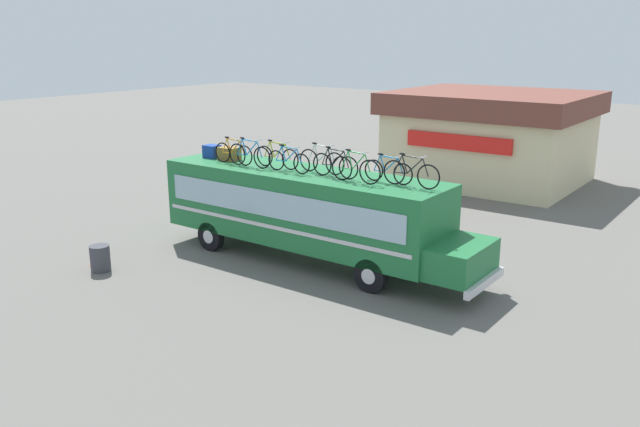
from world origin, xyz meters
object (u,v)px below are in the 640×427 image
(rooftop_bicycle_2, at_px, (249,155))
(rooftop_bicycle_6, at_px, (335,165))
(rooftop_bicycle_5, at_px, (322,161))
(rooftop_bicycle_9, at_px, (411,173))
(rooftop_bicycle_1, at_px, (233,153))
(rooftop_bicycle_4, at_px, (289,161))
(luggage_bag_2, at_px, (229,154))
(trash_bin, at_px, (100,258))
(rooftop_bicycle_7, at_px, (356,169))
(rooftop_bicycle_8, at_px, (388,171))
(bus, at_px, (308,209))
(luggage_bag_1, at_px, (212,151))
(traffic_cone, at_px, (94,259))
(rooftop_bicycle_3, at_px, (277,156))

(rooftop_bicycle_2, relative_size, rooftop_bicycle_6, 1.07)
(rooftop_bicycle_5, relative_size, rooftop_bicycle_9, 0.95)
(rooftop_bicycle_1, bearing_deg, rooftop_bicycle_4, 0.62)
(luggage_bag_2, relative_size, rooftop_bicycle_6, 0.41)
(luggage_bag_2, relative_size, trash_bin, 0.82)
(rooftop_bicycle_7, relative_size, rooftop_bicycle_9, 0.94)
(rooftop_bicycle_2, relative_size, trash_bin, 2.19)
(rooftop_bicycle_4, height_order, rooftop_bicycle_8, rooftop_bicycle_4)
(luggage_bag_2, distance_m, trash_bin, 5.57)
(rooftop_bicycle_1, height_order, rooftop_bicycle_5, rooftop_bicycle_5)
(bus, relative_size, rooftop_bicycle_2, 6.29)
(rooftop_bicycle_6, distance_m, trash_bin, 7.88)
(bus, distance_m, rooftop_bicycle_1, 3.26)
(rooftop_bicycle_8, bearing_deg, rooftop_bicycle_1, -174.60)
(luggage_bag_1, height_order, rooftop_bicycle_1, rooftop_bicycle_1)
(rooftop_bicycle_5, height_order, rooftop_bicycle_9, rooftop_bicycle_9)
(luggage_bag_2, bearing_deg, rooftop_bicycle_4, -8.20)
(rooftop_bicycle_7, distance_m, traffic_cone, 8.87)
(trash_bin, bearing_deg, luggage_bag_2, 76.13)
(bus, bearing_deg, rooftop_bicycle_4, -141.70)
(luggage_bag_2, xyz_separation_m, traffic_cone, (-1.70, -4.55, -2.94))
(rooftop_bicycle_3, height_order, rooftop_bicycle_9, rooftop_bicycle_9)
(rooftop_bicycle_7, height_order, traffic_cone, rooftop_bicycle_7)
(rooftop_bicycle_2, distance_m, rooftop_bicycle_8, 4.95)
(rooftop_bicycle_3, bearing_deg, luggage_bag_1, 178.19)
(luggage_bag_2, bearing_deg, rooftop_bicycle_2, -19.54)
(rooftop_bicycle_1, height_order, traffic_cone, rooftop_bicycle_1)
(rooftop_bicycle_7, distance_m, rooftop_bicycle_9, 1.65)
(luggage_bag_1, distance_m, rooftop_bicycle_6, 5.45)
(rooftop_bicycle_8, distance_m, rooftop_bicycle_9, 0.79)
(rooftop_bicycle_2, height_order, rooftop_bicycle_3, rooftop_bicycle_2)
(luggage_bag_2, distance_m, rooftop_bicycle_3, 2.26)
(luggage_bag_2, height_order, traffic_cone, luggage_bag_2)
(rooftop_bicycle_7, bearing_deg, rooftop_bicycle_8, 31.72)
(rooftop_bicycle_6, distance_m, rooftop_bicycle_9, 2.49)
(rooftop_bicycle_4, bearing_deg, rooftop_bicycle_7, 0.28)
(rooftop_bicycle_4, bearing_deg, luggage_bag_1, 173.80)
(rooftop_bicycle_3, relative_size, rooftop_bicycle_9, 0.97)
(rooftop_bicycle_3, bearing_deg, rooftop_bicycle_7, -5.36)
(rooftop_bicycle_4, relative_size, traffic_cone, 3.67)
(rooftop_bicycle_4, bearing_deg, traffic_cone, -138.69)
(rooftop_bicycle_5, bearing_deg, rooftop_bicycle_1, -170.79)
(rooftop_bicycle_7, distance_m, rooftop_bicycle_8, 0.95)
(rooftop_bicycle_8, bearing_deg, traffic_cone, -149.95)
(rooftop_bicycle_1, relative_size, rooftop_bicycle_8, 1.04)
(luggage_bag_1, distance_m, rooftop_bicycle_1, 1.54)
(rooftop_bicycle_1, relative_size, rooftop_bicycle_7, 0.99)
(rooftop_bicycle_2, height_order, rooftop_bicycle_9, rooftop_bicycle_2)
(bus, xyz_separation_m, rooftop_bicycle_9, (3.63, 0.07, 1.59))
(rooftop_bicycle_2, xyz_separation_m, rooftop_bicycle_3, (0.87, 0.38, -0.02))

